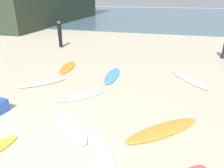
# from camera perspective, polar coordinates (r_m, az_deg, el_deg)

# --- Properties ---
(ground_plane) EXTENTS (120.00, 120.00, 0.00)m
(ground_plane) POSITION_cam_1_polar(r_m,az_deg,el_deg) (5.93, -17.99, -14.95)
(ground_plane) COLOR beige
(ocean_water) EXTENTS (120.00, 40.00, 0.08)m
(ocean_water) POSITION_cam_1_polar(r_m,az_deg,el_deg) (41.00, 11.51, 17.57)
(ocean_water) COLOR slate
(ocean_water) RESTS_ON ground_plane
(surfboard_0) EXTENTS (2.15, 2.05, 0.09)m
(surfboard_0) POSITION_cam_1_polar(r_m,az_deg,el_deg) (6.23, 13.28, -11.79)
(surfboard_0) COLOR orange
(surfboard_0) RESTS_ON ground_plane
(surfboard_1) EXTENTS (1.80, 1.82, 0.07)m
(surfboard_1) POSITION_cam_1_polar(r_m,az_deg,el_deg) (8.07, -8.15, -2.99)
(surfboard_1) COLOR white
(surfboard_1) RESTS_ON ground_plane
(surfboard_2) EXTENTS (0.64, 2.21, 0.08)m
(surfboard_2) POSITION_cam_1_polar(r_m,az_deg,el_deg) (9.90, 0.08, 2.28)
(surfboard_2) COLOR #4E9CE5
(surfboard_2) RESTS_ON ground_plane
(surfboard_4) EXTENTS (1.63, 2.27, 0.08)m
(surfboard_4) POSITION_cam_1_polar(r_m,az_deg,el_deg) (5.15, -2.51, -19.71)
(surfboard_4) COLOR #F8E4C8
(surfboard_4) RESTS_ON ground_plane
(surfboard_6) EXTENTS (1.81, 2.31, 0.07)m
(surfboard_6) POSITION_cam_1_polar(r_m,az_deg,el_deg) (10.03, 19.72, 1.13)
(surfboard_6) COLOR white
(surfboard_6) RESTS_ON ground_plane
(surfboard_7) EXTENTS (1.79, 1.78, 0.09)m
(surfboard_7) POSITION_cam_1_polar(r_m,az_deg,el_deg) (9.56, -18.07, 0.33)
(surfboard_7) COLOR silver
(surfboard_7) RESTS_ON ground_plane
(surfboard_8) EXTENTS (0.94, 2.13, 0.06)m
(surfboard_8) POSITION_cam_1_polar(r_m,az_deg,el_deg) (11.30, -11.69, 4.39)
(surfboard_8) COLOR orange
(surfboard_8) RESTS_ON ground_plane
(surfboard_9) EXTENTS (1.73, 1.81, 0.09)m
(surfboard_9) POSITION_cam_1_polar(r_m,az_deg,el_deg) (6.34, -10.62, -10.88)
(surfboard_9) COLOR white
(surfboard_9) RESTS_ON ground_plane
(beachgoer_near) EXTENTS (0.39, 0.39, 1.80)m
(beachgoer_near) POSITION_cam_1_polar(r_m,az_deg,el_deg) (15.74, -13.67, 13.07)
(beachgoer_near) COLOR black
(beachgoer_near) RESTS_ON ground_plane
(beach_cooler) EXTENTS (0.40, 0.53, 0.41)m
(beach_cooler) POSITION_cam_1_polar(r_m,az_deg,el_deg) (7.73, -27.62, -5.40)
(beach_cooler) COLOR #2D56B2
(beach_cooler) RESTS_ON ground_plane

